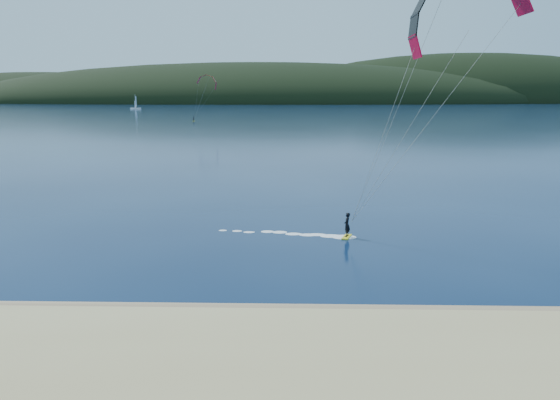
# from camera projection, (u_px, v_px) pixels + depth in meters

# --- Properties ---
(ground) EXTENTS (1800.00, 1800.00, 0.00)m
(ground) POSITION_uv_depth(u_px,v_px,m) (246.00, 357.00, 22.81)
(ground) COLOR #071633
(ground) RESTS_ON ground
(wet_sand) EXTENTS (220.00, 2.50, 0.10)m
(wet_sand) POSITION_uv_depth(u_px,v_px,m) (254.00, 314.00, 27.21)
(wet_sand) COLOR #7F664A
(wet_sand) RESTS_ON ground
(headland) EXTENTS (1200.00, 310.00, 140.00)m
(headland) POSITION_uv_depth(u_px,v_px,m) (292.00, 103.00, 753.12)
(headland) COLOR black
(headland) RESTS_ON ground
(kitesurfer_near) EXTENTS (21.82, 8.23, 18.66)m
(kitesurfer_near) POSITION_uv_depth(u_px,v_px,m) (462.00, 39.00, 34.05)
(kitesurfer_near) COLOR yellow
(kitesurfer_near) RESTS_ON ground
(kitesurfer_far) EXTENTS (11.95, 8.36, 18.42)m
(kitesurfer_far) POSITION_uv_depth(u_px,v_px,m) (207.00, 85.00, 216.55)
(kitesurfer_far) COLOR yellow
(kitesurfer_far) RESTS_ON ground
(sailboat) EXTENTS (8.14, 5.33, 11.77)m
(sailboat) POSITION_uv_depth(u_px,v_px,m) (136.00, 108.00, 412.35)
(sailboat) COLOR white
(sailboat) RESTS_ON ground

